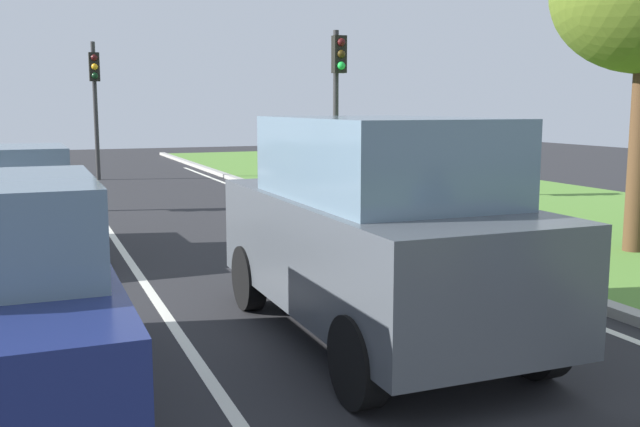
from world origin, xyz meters
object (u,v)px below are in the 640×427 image
(car_hatchback_far, at_px, (17,203))
(traffic_light_near_right, at_px, (338,84))
(traffic_light_far_median, at_px, (95,89))
(car_suv_ahead, at_px, (375,228))

(car_hatchback_far, xyz_separation_m, traffic_light_near_right, (7.42, 4.47, 2.04))
(car_hatchback_far, relative_size, traffic_light_far_median, 0.84)
(traffic_light_near_right, bearing_deg, traffic_light_far_median, 123.18)
(traffic_light_near_right, distance_m, traffic_light_far_median, 9.33)
(traffic_light_near_right, relative_size, traffic_light_far_median, 0.96)
(traffic_light_far_median, bearing_deg, car_hatchback_far, -100.67)
(car_suv_ahead, height_order, car_hatchback_far, car_suv_ahead)
(car_hatchback_far, relative_size, traffic_light_near_right, 0.88)
(car_suv_ahead, height_order, traffic_light_near_right, traffic_light_near_right)
(car_suv_ahead, relative_size, traffic_light_far_median, 1.02)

